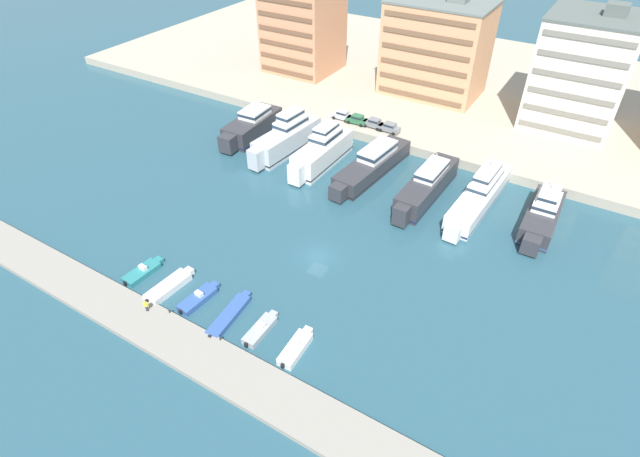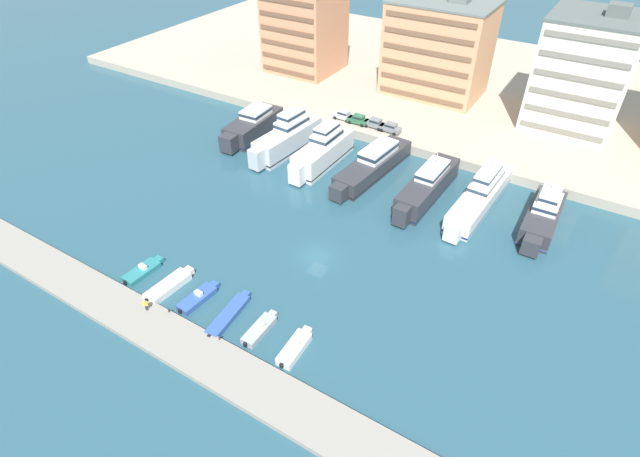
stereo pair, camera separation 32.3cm
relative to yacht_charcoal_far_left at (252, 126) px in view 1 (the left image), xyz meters
The scene contains 26 objects.
ground_plane 37.92m from the yacht_charcoal_far_left, 38.82° to the right, with size 400.00×400.00×0.00m, color #285160.
quay_promenade 53.08m from the yacht_charcoal_far_left, 56.23° to the left, with size 180.00×70.00×1.70m, color #ADA38E.
pier_dock 53.76m from the yacht_charcoal_far_left, 56.70° to the right, with size 120.00×5.65×0.66m, color gray.
yacht_charcoal_far_left is the anchor object (origin of this frame).
yacht_silver_left 9.27m from the yacht_charcoal_far_left, ahead, with size 5.33×18.37×9.10m.
yacht_white_mid_left 17.27m from the yacht_charcoal_far_left, ahead, with size 4.41×17.17×8.78m.
yacht_charcoal_center_left 26.05m from the yacht_charcoal_far_left, ahead, with size 6.13×21.61×6.36m.
yacht_charcoal_center 36.66m from the yacht_charcoal_far_left, ahead, with size 4.56×19.54×6.70m.
yacht_white_center_right 44.57m from the yacht_charcoal_far_left, ahead, with size 5.02×22.56×7.53m.
yacht_charcoal_mid_right 54.03m from the yacht_charcoal_far_left, ahead, with size 4.62×16.09×7.25m.
motorboat_teal_far_left 40.43m from the yacht_charcoal_far_left, 73.39° to the right, with size 2.34×6.18×1.26m.
motorboat_white_left 42.37m from the yacht_charcoal_far_left, 66.86° to the right, with size 2.53×7.46×0.99m.
motorboat_blue_mid_left 44.01m from the yacht_charcoal_far_left, 61.20° to the right, with size 2.31×6.34×1.27m.
motorboat_blue_center_left 46.79m from the yacht_charcoal_far_left, 55.84° to the right, with size 2.43×8.24×0.83m.
motorboat_grey_center 49.37m from the yacht_charcoal_far_left, 51.36° to the right, with size 1.78×5.92×1.26m.
motorboat_white_center_right 52.78m from the yacht_charcoal_far_left, 47.16° to the right, with size 2.11×6.12×1.60m.
car_silver_far_left 17.88m from the yacht_charcoal_far_left, 42.82° to the left, with size 4.13×1.98×1.80m.
car_green_left 20.39m from the yacht_charcoal_far_left, 35.98° to the left, with size 4.13×1.98×1.80m.
car_grey_mid_left 23.45m from the yacht_charcoal_far_left, 31.49° to the left, with size 4.16×2.04×1.80m.
car_grey_center_left 26.28m from the yacht_charcoal_far_left, 27.50° to the left, with size 4.16×2.04×1.80m.
apartment_block_far_left 33.63m from the yacht_charcoal_far_left, 104.87° to the left, with size 15.60×14.64×20.60m.
apartment_block_left 42.03m from the yacht_charcoal_far_left, 55.97° to the left, with size 20.32×14.15×20.88m.
apartment_block_mid_left 61.99m from the yacht_charcoal_far_left, 33.65° to the left, with size 15.94×16.26×22.18m.
pedestrian_near_edge 46.93m from the yacht_charcoal_far_left, 67.99° to the right, with size 0.58×0.43×1.70m.
bollard_west 46.87m from the yacht_charcoal_far_left, 64.62° to the right, with size 0.20×0.20×0.61m.
bollard_west_mid 50.77m from the yacht_charcoal_far_left, 56.53° to the right, with size 0.20×0.20×0.61m.
Camera 1 is at (27.29, -44.03, 45.55)m, focal length 28.00 mm.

